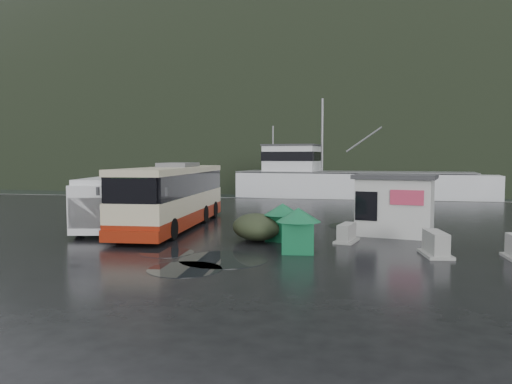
% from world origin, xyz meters
% --- Properties ---
extents(ground, '(160.00, 160.00, 0.00)m').
position_xyz_m(ground, '(0.00, 0.00, 0.00)').
color(ground, black).
rests_on(ground, ground).
extents(harbor_water, '(300.00, 180.00, 0.02)m').
position_xyz_m(harbor_water, '(0.00, 110.00, 0.00)').
color(harbor_water, black).
rests_on(harbor_water, ground).
extents(quay_edge, '(160.00, 0.60, 1.50)m').
position_xyz_m(quay_edge, '(0.00, 20.00, 0.00)').
color(quay_edge, '#999993').
rests_on(quay_edge, ground).
extents(headland, '(780.00, 540.00, 570.00)m').
position_xyz_m(headland, '(10.00, 250.00, 0.00)').
color(headland, black).
rests_on(headland, ground).
extents(coach_bus, '(3.42, 11.34, 3.16)m').
position_xyz_m(coach_bus, '(-2.99, 2.27, 0.00)').
color(coach_bus, beige).
rests_on(coach_bus, ground).
extents(white_van, '(3.15, 6.25, 2.50)m').
position_xyz_m(white_van, '(-5.54, 0.88, 0.00)').
color(white_van, silver).
rests_on(white_van, ground).
extents(waste_bin_left, '(1.24, 1.24, 1.61)m').
position_xyz_m(waste_bin_left, '(3.66, -2.97, 0.00)').
color(waste_bin_left, '#116439').
rests_on(waste_bin_left, ground).
extents(waste_bin_right, '(1.42, 1.42, 1.54)m').
position_xyz_m(waste_bin_right, '(2.76, -0.56, 0.00)').
color(waste_bin_right, '#116439').
rests_on(waste_bin_right, ground).
extents(dome_tent, '(2.82, 3.29, 1.09)m').
position_xyz_m(dome_tent, '(1.68, -0.60, 0.00)').
color(dome_tent, '#2C3520').
rests_on(dome_tent, ground).
extents(ticket_kiosk, '(3.89, 3.26, 2.67)m').
position_xyz_m(ticket_kiosk, '(7.40, 1.87, 0.00)').
color(ticket_kiosk, silver).
rests_on(ticket_kiosk, ground).
extents(jersey_barrier_a, '(1.07, 1.62, 0.74)m').
position_xyz_m(jersey_barrier_a, '(5.34, -0.39, 0.00)').
color(jersey_barrier_a, '#999993').
rests_on(jersey_barrier_a, ground).
extents(jersey_barrier_c, '(1.05, 1.78, 0.85)m').
position_xyz_m(jersey_barrier_c, '(8.41, -2.67, 0.00)').
color(jersey_barrier_c, '#999993').
rests_on(jersey_barrier_c, ground).
extents(fishing_trawler, '(27.32, 9.21, 10.72)m').
position_xyz_m(fishing_trawler, '(5.61, 29.61, 0.00)').
color(fishing_trawler, silver).
rests_on(fishing_trawler, ground).
extents(puddles, '(9.78, 13.60, 0.01)m').
position_xyz_m(puddles, '(2.78, -1.31, 0.01)').
color(puddles, black).
rests_on(puddles, ground).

